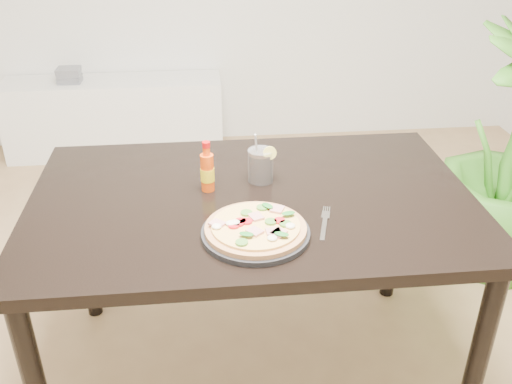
{
  "coord_description": "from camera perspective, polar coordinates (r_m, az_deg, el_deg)",
  "views": [
    {
      "loc": [
        -0.23,
        -1.55,
        1.63
      ],
      "look_at": [
        -0.08,
        -0.11,
        0.83
      ],
      "focal_mm": 40.0,
      "sensor_mm": 36.0,
      "label": 1
    }
  ],
  "objects": [
    {
      "name": "pizza",
      "position": [
        1.59,
        -0.02,
        -3.55
      ],
      "size": [
        0.29,
        0.29,
        0.03
      ],
      "color": "tan",
      "rests_on": "plate"
    },
    {
      "name": "plate",
      "position": [
        1.6,
        -0.04,
        -4.14
      ],
      "size": [
        0.31,
        0.31,
        0.02
      ],
      "primitive_type": "cylinder",
      "color": "black",
      "rests_on": "dining_table"
    },
    {
      "name": "cola_cup",
      "position": [
        1.87,
        0.47,
        2.61
      ],
      "size": [
        0.09,
        0.08,
        0.17
      ],
      "rotation": [
        0.0,
        0.0,
        -0.06
      ],
      "color": "black",
      "rests_on": "dining_table"
    },
    {
      "name": "fork",
      "position": [
        1.67,
        6.89,
        -2.99
      ],
      "size": [
        0.07,
        0.19,
        0.0
      ],
      "rotation": [
        0.0,
        0.0,
        -0.28
      ],
      "color": "silver",
      "rests_on": "dining_table"
    },
    {
      "name": "hot_sauce_bottle",
      "position": [
        1.81,
        -4.89,
        2.07
      ],
      "size": [
        0.05,
        0.05,
        0.17
      ],
      "rotation": [
        0.0,
        0.0,
        -0.1
      ],
      "color": "#E74A0D",
      "rests_on": "dining_table"
    },
    {
      "name": "floor",
      "position": [
        2.26,
        1.94,
        -17.3
      ],
      "size": [
        4.5,
        4.5,
        0.0
      ],
      "primitive_type": "plane",
      "color": "#9E7A51",
      "rests_on": "ground"
    },
    {
      "name": "cd_stack",
      "position": [
        3.85,
        -18.18,
        11.04
      ],
      "size": [
        0.14,
        0.12,
        0.09
      ],
      "color": "slate",
      "rests_on": "media_console"
    },
    {
      "name": "media_console",
      "position": [
        3.92,
        -13.88,
        7.31
      ],
      "size": [
        1.4,
        0.34,
        0.5
      ],
      "primitive_type": "cube",
      "color": "white",
      "rests_on": "ground"
    },
    {
      "name": "dining_table",
      "position": [
        1.84,
        -0.38,
        -2.66
      ],
      "size": [
        1.4,
        0.9,
        0.75
      ],
      "color": "black",
      "rests_on": "ground"
    },
    {
      "name": "plant_pot",
      "position": [
        2.96,
        22.76,
        -4.63
      ],
      "size": [
        0.28,
        0.28,
        0.22
      ],
      "primitive_type": "cylinder",
      "color": "brown",
      "rests_on": "ground"
    }
  ]
}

